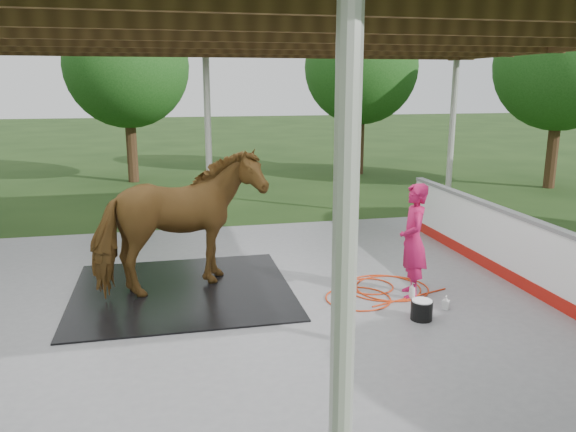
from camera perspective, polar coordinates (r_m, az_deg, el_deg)
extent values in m
plane|color=#1E3814|center=(8.18, -5.01, -10.10)|extent=(100.00, 100.00, 0.00)
cube|color=slate|center=(8.17, -5.01, -9.94)|extent=(12.00, 10.00, 0.05)
cylinder|color=beige|center=(3.16, 5.61, -10.38)|extent=(0.14, 0.14, 3.85)
cylinder|color=beige|center=(12.25, -8.09, 7.25)|extent=(0.14, 0.14, 3.85)
cylinder|color=beige|center=(13.89, 16.27, 7.56)|extent=(0.14, 0.14, 3.85)
cube|color=brown|center=(4.58, -0.80, 20.92)|extent=(12.00, 0.10, 0.18)
cube|color=brown|center=(6.05, -3.82, 19.04)|extent=(12.00, 0.10, 0.18)
cube|color=brown|center=(7.53, -5.63, 17.88)|extent=(12.00, 0.10, 0.18)
cube|color=brown|center=(9.02, -6.82, 17.09)|extent=(12.00, 0.10, 0.18)
cube|color=brown|center=(10.51, -7.67, 16.52)|extent=(12.00, 0.10, 0.18)
cube|color=brown|center=(12.00, -8.31, 16.08)|extent=(12.00, 0.10, 0.18)
cube|color=#38383A|center=(7.55, -5.66, 19.39)|extent=(12.60, 10.60, 0.10)
cube|color=#A8150E|center=(9.77, 22.94, -6.24)|extent=(0.14, 8.00, 0.20)
cube|color=white|center=(9.63, 23.23, -3.42)|extent=(0.12, 8.00, 1.00)
cube|color=slate|center=(9.50, 23.52, -0.42)|extent=(0.16, 8.00, 0.06)
cylinder|color=#382314|center=(19.60, -15.57, 6.56)|extent=(0.36, 0.36, 2.20)
sphere|color=#194714|center=(19.49, -16.08, 14.46)|extent=(4.00, 4.00, 4.00)
cylinder|color=#382314|center=(20.75, 7.22, 7.29)|extent=(0.36, 0.36, 2.20)
sphere|color=#194714|center=(20.65, 7.45, 14.76)|extent=(4.00, 4.00, 4.00)
cylinder|color=#382314|center=(19.63, 25.24, 5.79)|extent=(0.36, 0.36, 2.20)
sphere|color=#194714|center=(19.52, 26.05, 13.65)|extent=(4.00, 4.00, 4.00)
cube|color=black|center=(9.08, -10.65, -7.43)|extent=(3.36, 3.15, 0.03)
imported|color=brown|center=(8.75, -10.96, -0.66)|extent=(2.83, 2.03, 2.18)
imported|color=#B3134A|center=(8.69, 12.61, -2.47)|extent=(0.57, 0.72, 1.75)
cylinder|color=black|center=(8.09, 13.41, -9.30)|extent=(0.30, 0.30, 0.27)
cylinder|color=white|center=(8.04, 13.47, -8.42)|extent=(0.28, 0.28, 0.03)
imported|color=silver|center=(8.78, 12.50, -7.41)|extent=(0.12, 0.12, 0.27)
imported|color=#338CD8|center=(8.53, 15.75, -8.44)|extent=(0.13, 0.13, 0.21)
torus|color=red|center=(9.17, 9.61, -7.17)|extent=(1.21, 1.21, 0.02)
torus|color=red|center=(8.68, 7.13, -8.30)|extent=(1.00, 1.00, 0.02)
torus|color=red|center=(9.20, 8.35, -7.07)|extent=(0.75, 0.75, 0.02)
torus|color=red|center=(9.18, 10.51, -7.19)|extent=(1.17, 1.17, 0.02)
cylinder|color=red|center=(8.85, 12.31, -8.08)|extent=(1.40, 0.48, 0.02)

